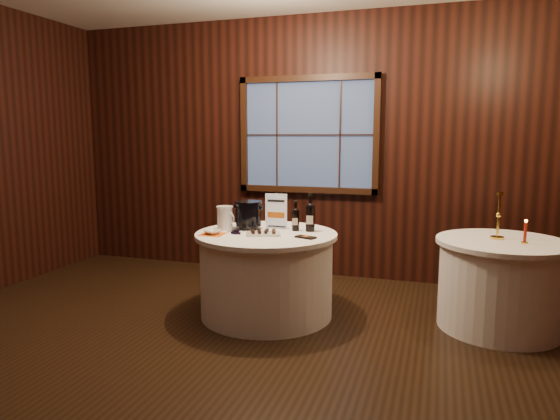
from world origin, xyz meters
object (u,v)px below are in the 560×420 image
(chocolate_plate, at_px, (263,233))
(glass_pitcher, at_px, (225,218))
(port_bottle_right, at_px, (310,215))
(brass_candlestick, at_px, (498,222))
(main_table, at_px, (266,274))
(sign_stand, at_px, (276,216))
(red_candle, at_px, (525,234))
(port_bottle_left, at_px, (296,218))
(chocolate_box, at_px, (306,237))
(cracker_bowl, at_px, (213,232))
(grape_bunch, at_px, (236,232))
(ice_bucket, at_px, (248,214))
(side_table, at_px, (500,284))

(chocolate_plate, bearing_deg, glass_pitcher, 164.26)
(port_bottle_right, bearing_deg, brass_candlestick, -3.37)
(main_table, xyz_separation_m, sign_stand, (0.02, 0.23, 0.50))
(glass_pitcher, xyz_separation_m, red_candle, (2.56, 0.18, -0.03))
(main_table, height_order, port_bottle_left, port_bottle_left)
(sign_stand, relative_size, glass_pitcher, 1.54)
(brass_candlestick, bearing_deg, chocolate_box, -163.55)
(chocolate_box, height_order, red_candle, red_candle)
(port_bottle_right, height_order, red_candle, port_bottle_right)
(sign_stand, xyz_separation_m, cracker_bowl, (-0.45, -0.45, -0.09))
(sign_stand, bearing_deg, port_bottle_right, -7.78)
(port_bottle_right, distance_m, grape_bunch, 0.69)
(port_bottle_left, xyz_separation_m, cracker_bowl, (-0.65, -0.40, -0.10))
(sign_stand, distance_m, cracker_bowl, 0.64)
(chocolate_box, distance_m, grape_bunch, 0.64)
(port_bottle_left, distance_m, ice_bucket, 0.45)
(chocolate_box, xyz_separation_m, red_candle, (1.75, 0.33, 0.07))
(port_bottle_left, relative_size, chocolate_plate, 0.79)
(cracker_bowl, height_order, brass_candlestick, brass_candlestick)
(ice_bucket, bearing_deg, brass_candlestick, 5.50)
(chocolate_plate, xyz_separation_m, grape_bunch, (-0.24, -0.03, 0.00))
(red_candle, bearing_deg, grape_bunch, -171.99)
(port_bottle_right, xyz_separation_m, cracker_bowl, (-0.79, -0.41, -0.13))
(main_table, distance_m, brass_candlestick, 2.05)
(chocolate_box, xyz_separation_m, cracker_bowl, (-0.83, -0.10, 0.01))
(port_bottle_left, bearing_deg, port_bottle_right, -1.04)
(grape_bunch, bearing_deg, brass_candlestick, 12.07)
(chocolate_plate, bearing_deg, side_table, 11.25)
(brass_candlestick, bearing_deg, sign_stand, -176.83)
(main_table, height_order, glass_pitcher, glass_pitcher)
(chocolate_plate, xyz_separation_m, brass_candlestick, (1.95, 0.44, 0.13))
(cracker_bowl, xyz_separation_m, red_candle, (2.58, 0.43, 0.06))
(glass_pitcher, distance_m, red_candle, 2.57)
(main_table, relative_size, red_candle, 6.43)
(port_bottle_left, height_order, grape_bunch, port_bottle_left)
(chocolate_plate, distance_m, chocolate_box, 0.40)
(red_candle, bearing_deg, main_table, -174.53)
(sign_stand, bearing_deg, glass_pitcher, -154.62)
(ice_bucket, height_order, glass_pitcher, ice_bucket)
(sign_stand, bearing_deg, red_candle, -1.30)
(chocolate_plate, xyz_separation_m, chocolate_box, (0.39, -0.02, -0.01))
(port_bottle_right, relative_size, ice_bucket, 1.33)
(main_table, height_order, ice_bucket, ice_bucket)
(port_bottle_right, distance_m, red_candle, 1.79)
(sign_stand, xyz_separation_m, glass_pitcher, (-0.43, -0.21, -0.00))
(sign_stand, xyz_separation_m, chocolate_box, (0.38, -0.35, -0.11))
(main_table, distance_m, sign_stand, 0.55)
(sign_stand, height_order, grape_bunch, sign_stand)
(side_table, bearing_deg, sign_stand, -178.03)
(cracker_bowl, relative_size, red_candle, 0.75)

